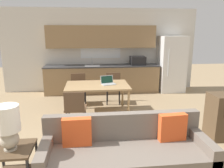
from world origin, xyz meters
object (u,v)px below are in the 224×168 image
(table_lamp, at_px, (8,125))
(dining_chair_far_left, at_px, (79,87))
(side_table, at_px, (14,160))
(laptop, at_px, (108,82))
(refrigerator, at_px, (171,64))
(dining_table, at_px, (97,87))
(dining_chair_far_right, at_px, (113,86))
(couch, at_px, (125,152))
(dining_chair_near_left, at_px, (75,107))

(table_lamp, height_order, dining_chair_far_left, table_lamp)
(side_table, relative_size, laptop, 1.35)
(dining_chair_far_left, bearing_deg, laptop, -51.50)
(side_table, distance_m, dining_chair_far_left, 3.33)
(refrigerator, relative_size, dining_chair_far_left, 2.19)
(laptop, bearing_deg, dining_chair_far_left, 116.51)
(dining_table, distance_m, dining_chair_far_right, 0.98)
(dining_table, relative_size, laptop, 3.95)
(side_table, bearing_deg, table_lamp, -133.93)
(dining_table, relative_size, side_table, 2.93)
(couch, xyz_separation_m, dining_chair_far_right, (0.20, 3.19, 0.15))
(refrigerator, bearing_deg, laptop, -141.43)
(side_table, height_order, dining_chair_far_right, dining_chair_far_right)
(dining_table, height_order, dining_chair_far_left, dining_chair_far_left)
(dining_chair_far_right, bearing_deg, side_table, -110.37)
(couch, distance_m, side_table, 1.48)
(dining_chair_far_left, bearing_deg, dining_table, -64.27)
(dining_table, bearing_deg, dining_chair_far_left, 119.53)
(dining_table, relative_size, dining_chair_far_right, 1.79)
(dining_chair_near_left, height_order, dining_chair_far_right, same)
(dining_chair_far_left, relative_size, laptop, 2.20)
(table_lamp, distance_m, dining_chair_far_left, 3.37)
(dining_chair_far_left, xyz_separation_m, dining_chair_near_left, (-0.00, -1.69, 0.00))
(dining_chair_far_right, bearing_deg, laptop, -98.78)
(dining_chair_near_left, bearing_deg, side_table, 70.16)
(side_table, height_order, laptop, laptop)
(dining_chair_far_left, bearing_deg, side_table, -106.29)
(couch, relative_size, dining_chair_near_left, 2.75)
(side_table, distance_m, dining_chair_far_right, 3.65)
(dining_table, distance_m, table_lamp, 2.71)
(dining_chair_far_left, relative_size, dining_chair_near_left, 1.00)
(dining_chair_far_left, distance_m, dining_chair_near_left, 1.69)
(side_table, bearing_deg, dining_chair_far_left, 77.51)
(dining_chair_near_left, height_order, laptop, laptop)
(couch, distance_m, dining_chair_far_right, 3.20)
(dining_chair_far_right, bearing_deg, dining_table, -113.07)
(dining_chair_near_left, xyz_separation_m, laptop, (0.74, 0.87, 0.30))
(refrigerator, xyz_separation_m, couch, (-2.26, -4.22, -0.58))
(couch, xyz_separation_m, dining_chair_near_left, (-0.76, 1.52, 0.15))
(side_table, distance_m, laptop, 2.87)
(side_table, relative_size, dining_chair_near_left, 0.61)
(refrigerator, height_order, couch, refrigerator)
(table_lamp, bearing_deg, dining_table, 63.23)
(dining_chair_far_left, bearing_deg, dining_chair_near_left, -93.83)
(couch, bearing_deg, dining_table, 96.81)
(refrigerator, bearing_deg, dining_table, -143.82)
(dining_chair_far_right, xyz_separation_m, laptop, (-0.23, -0.79, 0.30))
(couch, xyz_separation_m, laptop, (-0.02, 2.39, 0.45))
(couch, distance_m, dining_chair_far_left, 3.30)
(couch, relative_size, side_table, 4.50)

